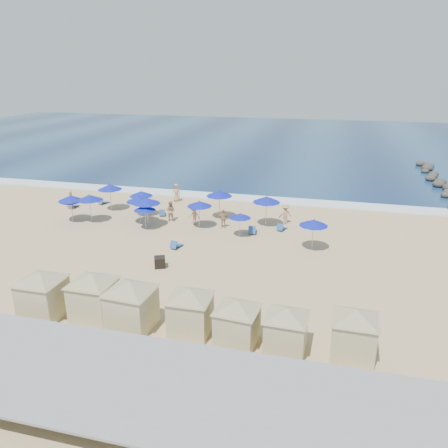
{
  "coord_description": "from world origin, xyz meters",
  "views": [
    {
      "loc": [
        11.9,
        -27.97,
        12.91
      ],
      "look_at": [
        3.96,
        3.0,
        1.52
      ],
      "focal_mm": 35.0,
      "sensor_mm": 36.0,
      "label": 1
    }
  ],
  "objects_px": {
    "cabana_2": "(131,299)",
    "umbrella_8": "(199,204)",
    "umbrella_5": "(147,201)",
    "rock_jetty": "(442,186)",
    "umbrella_4": "(141,194)",
    "cabana_6": "(355,327)",
    "umbrella_0": "(71,200)",
    "beachgoer_1": "(170,211)",
    "beachgoer_2": "(223,218)",
    "beachgoer_4": "(176,193)",
    "cabana_0": "(42,288)",
    "umbrella_3": "(139,199)",
    "umbrella_11": "(314,223)",
    "umbrella_2": "(110,187)",
    "beachgoer_3": "(285,214)",
    "umbrella_12": "(71,198)",
    "umbrella_7": "(219,193)",
    "cabana_1": "(93,290)",
    "cabana_4": "(237,317)",
    "beachgoer_0": "(71,200)",
    "umbrella_6": "(145,208)",
    "beachgoer_5": "(194,216)",
    "cabana_5": "(286,324)",
    "umbrella_1": "(89,198)",
    "trash_bin": "(160,262)",
    "cabana_3": "(190,305)",
    "umbrella_9": "(267,199)"
  },
  "relations": [
    {
      "from": "beachgoer_3",
      "to": "umbrella_12",
      "type": "bearing_deg",
      "value": -20.72
    },
    {
      "from": "umbrella_6",
      "to": "trash_bin",
      "type": "bearing_deg",
      "value": -59.1
    },
    {
      "from": "umbrella_7",
      "to": "umbrella_12",
      "type": "bearing_deg",
      "value": -161.59
    },
    {
      "from": "cabana_6",
      "to": "umbrella_0",
      "type": "bearing_deg",
      "value": 149.33
    },
    {
      "from": "umbrella_11",
      "to": "beachgoer_1",
      "type": "bearing_deg",
      "value": 164.04
    },
    {
      "from": "beachgoer_2",
      "to": "beachgoer_4",
      "type": "distance_m",
      "value": 9.27
    },
    {
      "from": "rock_jetty",
      "to": "umbrella_11",
      "type": "relative_size",
      "value": 10.76
    },
    {
      "from": "umbrella_11",
      "to": "umbrella_12",
      "type": "height_order",
      "value": "umbrella_12"
    },
    {
      "from": "cabana_6",
      "to": "umbrella_6",
      "type": "height_order",
      "value": "cabana_6"
    },
    {
      "from": "umbrella_4",
      "to": "umbrella_7",
      "type": "xyz_separation_m",
      "value": [
        7.13,
        1.09,
        0.22
      ]
    },
    {
      "from": "umbrella_8",
      "to": "beachgoer_5",
      "type": "height_order",
      "value": "umbrella_8"
    },
    {
      "from": "cabana_2",
      "to": "umbrella_8",
      "type": "xyz_separation_m",
      "value": [
        -1.21,
        15.66,
        0.43
      ]
    },
    {
      "from": "umbrella_7",
      "to": "umbrella_8",
      "type": "relative_size",
      "value": 1.11
    },
    {
      "from": "umbrella_8",
      "to": "umbrella_0",
      "type": "bearing_deg",
      "value": -175.01
    },
    {
      "from": "cabana_6",
      "to": "beachgoer_2",
      "type": "distance_m",
      "value": 18.91
    },
    {
      "from": "rock_jetty",
      "to": "cabana_5",
      "type": "height_order",
      "value": "cabana_5"
    },
    {
      "from": "umbrella_4",
      "to": "umbrella_5",
      "type": "xyz_separation_m",
      "value": [
        1.72,
        -2.61,
        0.19
      ]
    },
    {
      "from": "cabana_0",
      "to": "beachgoer_3",
      "type": "bearing_deg",
      "value": 59.2
    },
    {
      "from": "beachgoer_0",
      "to": "beachgoer_5",
      "type": "relative_size",
      "value": 1.18
    },
    {
      "from": "cabana_2",
      "to": "cabana_1",
      "type": "bearing_deg",
      "value": 170.84
    },
    {
      "from": "cabana_6",
      "to": "beachgoer_3",
      "type": "xyz_separation_m",
      "value": [
        -5.37,
        18.06,
        -0.67
      ]
    },
    {
      "from": "rock_jetty",
      "to": "beachgoer_0",
      "type": "height_order",
      "value": "beachgoer_0"
    },
    {
      "from": "beachgoer_3",
      "to": "beachgoer_2",
      "type": "bearing_deg",
      "value": -8.88
    },
    {
      "from": "umbrella_8",
      "to": "beachgoer_1",
      "type": "xyz_separation_m",
      "value": [
        -3.08,
        1.08,
        -1.21
      ]
    },
    {
      "from": "rock_jetty",
      "to": "umbrella_11",
      "type": "bearing_deg",
      "value": -121.43
    },
    {
      "from": "umbrella_6",
      "to": "umbrella_8",
      "type": "distance_m",
      "value": 4.61
    },
    {
      "from": "cabana_5",
      "to": "beachgoer_5",
      "type": "xyz_separation_m",
      "value": [
        -9.92,
        16.3,
        -0.68
      ]
    },
    {
      "from": "trash_bin",
      "to": "umbrella_6",
      "type": "distance_m",
      "value": 8.1
    },
    {
      "from": "cabana_4",
      "to": "umbrella_6",
      "type": "xyz_separation_m",
      "value": [
        -11.19,
        14.15,
        0.37
      ]
    },
    {
      "from": "rock_jetty",
      "to": "umbrella_4",
      "type": "xyz_separation_m",
      "value": [
        -29.05,
        -17.37,
        1.77
      ]
    },
    {
      "from": "cabana_5",
      "to": "umbrella_1",
      "type": "bearing_deg",
      "value": 142.32
    },
    {
      "from": "cabana_5",
      "to": "umbrella_9",
      "type": "relative_size",
      "value": 1.5
    },
    {
      "from": "trash_bin",
      "to": "umbrella_11",
      "type": "distance_m",
      "value": 11.66
    },
    {
      "from": "cabana_2",
      "to": "umbrella_2",
      "type": "height_order",
      "value": "cabana_2"
    },
    {
      "from": "umbrella_11",
      "to": "cabana_3",
      "type": "bearing_deg",
      "value": -112.92
    },
    {
      "from": "cabana_1",
      "to": "cabana_4",
      "type": "height_order",
      "value": "cabana_1"
    },
    {
      "from": "umbrella_3",
      "to": "umbrella_11",
      "type": "bearing_deg",
      "value": -8.4
    },
    {
      "from": "beachgoer_0",
      "to": "cabana_6",
      "type": "bearing_deg",
      "value": 58.77
    },
    {
      "from": "beachgoer_1",
      "to": "beachgoer_5",
      "type": "distance_m",
      "value": 2.47
    },
    {
      "from": "cabana_3",
      "to": "umbrella_5",
      "type": "bearing_deg",
      "value": 121.16
    },
    {
      "from": "umbrella_11",
      "to": "beachgoer_4",
      "type": "distance_m",
      "value": 17.29
    },
    {
      "from": "rock_jetty",
      "to": "cabana_5",
      "type": "relative_size",
      "value": 6.49
    },
    {
      "from": "umbrella_4",
      "to": "umbrella_6",
      "type": "xyz_separation_m",
      "value": [
        1.78,
        -3.24,
        -0.26
      ]
    },
    {
      "from": "cabana_2",
      "to": "cabana_6",
      "type": "height_order",
      "value": "cabana_2"
    },
    {
      "from": "umbrella_0",
      "to": "umbrella_11",
      "type": "bearing_deg",
      "value": -4.16
    },
    {
      "from": "umbrella_5",
      "to": "umbrella_8",
      "type": "height_order",
      "value": "umbrella_5"
    },
    {
      "from": "trash_bin",
      "to": "cabana_3",
      "type": "relative_size",
      "value": 0.17
    },
    {
      "from": "umbrella_0",
      "to": "umbrella_5",
      "type": "distance_m",
      "value": 7.3
    },
    {
      "from": "cabana_4",
      "to": "umbrella_7",
      "type": "relative_size",
      "value": 1.53
    },
    {
      "from": "cabana_0",
      "to": "cabana_2",
      "type": "xyz_separation_m",
      "value": [
        5.24,
        0.09,
        0.03
      ]
    }
  ]
}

